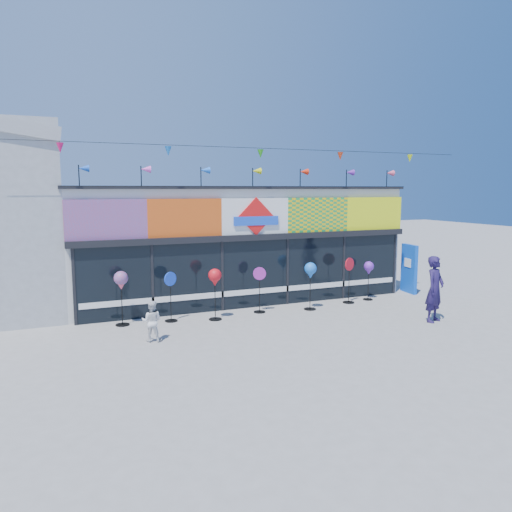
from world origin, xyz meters
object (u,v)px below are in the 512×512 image
blue_sign (409,269)px  spinner_3 (260,289)px  spinner_0 (121,282)px  spinner_1 (171,295)px  spinner_5 (349,279)px  child (152,321)px  spinner_2 (215,279)px  spinner_4 (310,272)px  spinner_6 (369,269)px  adult_man (435,289)px

blue_sign → spinner_3: 6.63m
blue_sign → spinner_0: blue_sign is taller
spinner_1 → spinner_3: 2.92m
spinner_0 → spinner_5: (7.81, -0.15, -0.45)m
blue_sign → child: bearing=-159.7°
spinner_1 → spinner_2: spinner_2 is taller
spinner_0 → spinner_1: (1.43, -0.13, -0.49)m
spinner_0 → child: spinner_0 is taller
spinner_0 → spinner_1: spinner_0 is taller
blue_sign → spinner_1: (-9.52, -0.58, -0.14)m
spinner_1 → child: (-0.94, -1.78, -0.26)m
child → spinner_4: bearing=-143.1°
spinner_0 → spinner_3: 4.38m
spinner_2 → spinner_4: size_ratio=1.00×
blue_sign → spinner_1: blue_sign is taller
spinner_1 → spinner_6: size_ratio=1.08×
spinner_4 → child: spinner_4 is taller
spinner_2 → spinner_5: size_ratio=0.99×
spinner_4 → blue_sign: bearing=10.7°
blue_sign → spinner_1: bearing=-168.9°
spinner_6 → spinner_2: bearing=-175.6°
spinner_4 → spinner_5: 1.83m
adult_man → child: size_ratio=1.83×
spinner_4 → child: bearing=-165.6°
spinner_3 → spinner_5: bearing=0.4°
blue_sign → spinner_5: (-3.14, -0.60, -0.09)m
spinner_0 → adult_man: size_ratio=0.81×
spinner_1 → spinner_6: spinner_1 is taller
spinner_6 → adult_man: adult_man is taller
child → spinner_2: bearing=-124.9°
blue_sign → spinner_4: bearing=-161.6°
child → spinner_1: bearing=-95.3°
spinner_2 → blue_sign: bearing=6.4°
spinner_1 → spinner_2: bearing=-15.2°
spinner_1 → child: size_ratio=1.39×
spinner_4 → spinner_5: bearing=10.7°
spinner_0 → child: size_ratio=1.48×
blue_sign → spinner_2: 8.28m
spinner_0 → spinner_4: 6.08m
spinner_2 → spinner_4: 3.33m
blue_sign → child: size_ratio=1.71×
blue_sign → spinner_0: 10.97m
spinner_1 → spinner_2: size_ratio=0.96×
blue_sign → spinner_0: (-10.95, -0.45, 0.36)m
blue_sign → spinner_3: bearing=-167.0°
spinner_6 → spinner_0: bearing=179.9°
spinner_3 → spinner_6: spinner_3 is taller
child → blue_sign: bearing=-144.8°
spinner_1 → spinner_3: bearing=-0.9°
spinner_3 → spinner_0: bearing=177.7°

